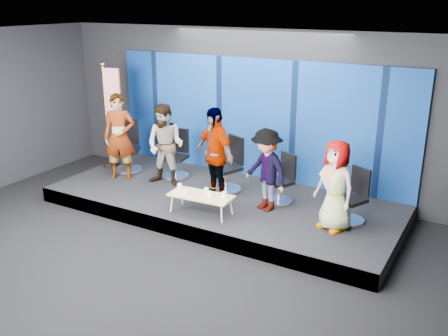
{
  "coord_description": "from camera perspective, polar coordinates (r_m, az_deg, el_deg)",
  "views": [
    {
      "loc": [
        4.7,
        -5.57,
        4.08
      ],
      "look_at": [
        0.11,
        2.4,
        0.94
      ],
      "focal_mm": 40.0,
      "sensor_mm": 36.0,
      "label": 1
    }
  ],
  "objects": [
    {
      "name": "chair_c",
      "position": [
        10.24,
        0.5,
        -0.59
      ],
      "size": [
        0.84,
        0.84,
        1.14
      ],
      "rotation": [
        0.0,
        0.0,
        -0.41
      ],
      "color": "silver",
      "rests_on": "riser"
    },
    {
      "name": "ground",
      "position": [
        8.35,
        -9.06,
        -10.67
      ],
      "size": [
        10.0,
        10.0,
        0.0
      ],
      "primitive_type": "plane",
      "color": "black",
      "rests_on": "ground"
    },
    {
      "name": "mug_b",
      "position": [
        9.17,
        -4.51,
        -2.77
      ],
      "size": [
        0.08,
        0.08,
        0.1
      ],
      "primitive_type": "cylinder",
      "color": "silver",
      "rests_on": "coffee_table"
    },
    {
      "name": "room_walls",
      "position": [
        7.47,
        -10.01,
        5.79
      ],
      "size": [
        10.02,
        8.02,
        3.51
      ],
      "color": "black",
      "rests_on": "ground"
    },
    {
      "name": "panelist_e",
      "position": [
        8.59,
        12.62,
        -1.99
      ],
      "size": [
        0.91,
        0.79,
        1.58
      ],
      "primitive_type": "imported",
      "rotation": [
        0.0,
        0.0,
        -0.44
      ],
      "color": "black",
      "rests_on": "riser"
    },
    {
      "name": "panelist_c",
      "position": [
        9.67,
        -1.09,
        1.63
      ],
      "size": [
        1.17,
        0.84,
        1.84
      ],
      "primitive_type": "imported",
      "rotation": [
        0.0,
        0.0,
        -0.41
      ],
      "color": "black",
      "rests_on": "riser"
    },
    {
      "name": "mug_e",
      "position": [
        9.02,
        0.02,
        -3.06
      ],
      "size": [
        0.09,
        0.09,
        0.1
      ],
      "primitive_type": "cylinder",
      "color": "silver",
      "rests_on": "coffee_table"
    },
    {
      "name": "flag_stand",
      "position": [
        11.74,
        -12.82,
        6.15
      ],
      "size": [
        0.56,
        0.33,
        2.45
      ],
      "rotation": [
        0.0,
        0.0,
        0.23
      ],
      "color": "black",
      "rests_on": "riser"
    },
    {
      "name": "backdrop",
      "position": [
        10.9,
        3.61,
        5.64
      ],
      "size": [
        7.0,
        0.08,
        2.6
      ],
      "primitive_type": "cube",
      "color": "#071E56",
      "rests_on": "riser"
    },
    {
      "name": "chair_e",
      "position": [
        9.13,
        14.45,
        -4.05
      ],
      "size": [
        0.73,
        0.73,
        0.98
      ],
      "rotation": [
        0.0,
        0.0,
        -0.44
      ],
      "color": "silver",
      "rests_on": "riser"
    },
    {
      "name": "mug_d",
      "position": [
        9.06,
        -1.68,
        -2.98
      ],
      "size": [
        0.08,
        0.08,
        0.1
      ],
      "primitive_type": "cylinder",
      "color": "silver",
      "rests_on": "coffee_table"
    },
    {
      "name": "mug_c",
      "position": [
        9.25,
        -2.02,
        -2.54
      ],
      "size": [
        0.08,
        0.08,
        0.09
      ],
      "primitive_type": "cylinder",
      "color": "silver",
      "rests_on": "coffee_table"
    },
    {
      "name": "chair_d",
      "position": [
        9.75,
        6.56,
        -2.11
      ],
      "size": [
        0.72,
        0.72,
        0.96
      ],
      "rotation": [
        0.0,
        0.0,
        -0.41
      ],
      "color": "silver",
      "rests_on": "riser"
    },
    {
      "name": "chair_b",
      "position": [
        11.09,
        -5.46,
        0.74
      ],
      "size": [
        0.67,
        0.67,
        1.07
      ],
      "rotation": [
        0.0,
        0.0,
        0.12
      ],
      "color": "silver",
      "rests_on": "riser"
    },
    {
      "name": "panelist_b",
      "position": [
        10.51,
        -6.7,
        2.6
      ],
      "size": [
        0.91,
        0.75,
        1.73
      ],
      "primitive_type": "imported",
      "rotation": [
        0.0,
        0.0,
        0.12
      ],
      "color": "black",
      "rests_on": "riser"
    },
    {
      "name": "coffee_table",
      "position": [
        9.17,
        -2.63,
        -3.24
      ],
      "size": [
        1.21,
        0.57,
        0.36
      ],
      "rotation": [
        0.0,
        0.0,
        0.06
      ],
      "color": "tan",
      "rests_on": "riser"
    },
    {
      "name": "panelist_d",
      "position": [
        9.21,
        4.83,
        -0.24
      ],
      "size": [
        1.16,
        0.94,
        1.56
      ],
      "primitive_type": "imported",
      "rotation": [
        0.0,
        0.0,
        -0.41
      ],
      "color": "black",
      "rests_on": "riser"
    },
    {
      "name": "riser",
      "position": [
        10.13,
        -0.24,
        -3.99
      ],
      "size": [
        7.0,
        3.0,
        0.3
      ],
      "primitive_type": "cube",
      "color": "black",
      "rests_on": "ground"
    },
    {
      "name": "mug_a",
      "position": [
        9.45,
        -5.1,
        -2.09
      ],
      "size": [
        0.09,
        0.09,
        0.1
      ],
      "primitive_type": "cylinder",
      "color": "silver",
      "rests_on": "coffee_table"
    },
    {
      "name": "chair_a",
      "position": [
        11.66,
        -10.9,
        1.54
      ],
      "size": [
        0.89,
        0.89,
        1.16
      ],
      "rotation": [
        0.0,
        0.0,
        0.53
      ],
      "color": "silver",
      "rests_on": "riser"
    },
    {
      "name": "panelist_a",
      "position": [
        11.05,
        -11.86,
        3.51
      ],
      "size": [
        0.82,
        0.73,
        1.88
      ],
      "primitive_type": "imported",
      "rotation": [
        0.0,
        0.0,
        0.53
      ],
      "color": "black",
      "rests_on": "riser"
    }
  ]
}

